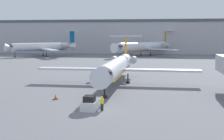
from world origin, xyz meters
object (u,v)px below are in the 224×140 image
Objects in this scene: airplane_main at (117,66)px; traffic_cone_left at (56,97)px; airplane_parked_far_left at (144,47)px; airplane_parked_far_right at (43,47)px; pushback_tug at (91,103)px; worker_near_tug at (102,103)px.

traffic_cone_left is at bearing -113.88° from airplane_main.
airplane_main is 77.92m from airplane_parked_far_left.
airplane_parked_far_right is (-40.94, 68.26, 0.71)m from airplane_main.
worker_near_tug reaches higher than pushback_tug.
airplane_parked_far_right reaches higher than worker_near_tug.
airplane_parked_far_left reaches higher than airplane_parked_far_right.
airplane_parked_far_right is at bearing 112.31° from traffic_cone_left.
pushback_tug is 97.74m from airplane_parked_far_left.
airplane_main is 16.85m from traffic_cone_left.
pushback_tug is at bearing -90.89° from airplane_parked_far_left.
pushback_tug is at bearing -91.56° from airplane_main.
worker_near_tug is at bearing -64.74° from airplane_parked_far_right.
worker_near_tug is 0.05× the size of airplane_parked_far_left.
worker_near_tug is (1.02, -20.68, -2.35)m from airplane_main.
airplane_parked_far_left is (0.98, 77.92, 0.64)m from airplane_main.
airplane_parked_far_left is at bearing 85.27° from traffic_cone_left.
airplane_main is at bearing 66.12° from traffic_cone_left.
traffic_cone_left is 0.02× the size of airplane_parked_far_left.
airplane_parked_far_right is (-34.23, 83.43, 3.66)m from traffic_cone_left.
airplane_main is 79.60m from airplane_parked_far_right.
traffic_cone_left is 0.03× the size of airplane_parked_far_right.
airplane_parked_far_left is at bearing 89.28° from airplane_main.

